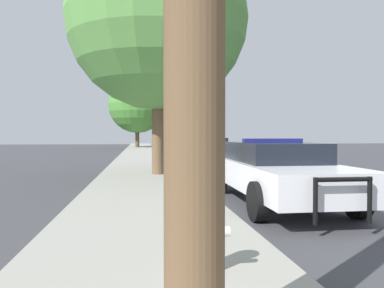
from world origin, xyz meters
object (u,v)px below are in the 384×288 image
object	(u,v)px
police_car	(275,170)
car_background_oncoming	(219,143)
tree_sidewalk_far	(137,104)
fire_hydrant	(199,228)
traffic_light	(178,104)
tree_sidewalk_near	(157,20)

from	to	relation	value
police_car	car_background_oncoming	world-z (taller)	police_car
police_car	tree_sidewalk_far	world-z (taller)	tree_sidewalk_far
police_car	tree_sidewalk_far	size ratio (longest dim) A/B	0.67
fire_hydrant	police_car	bearing A→B (deg)	60.80
fire_hydrant	traffic_light	bearing A→B (deg)	84.72
tree_sidewalk_near	tree_sidewalk_far	bearing A→B (deg)	91.75
tree_sidewalk_near	fire_hydrant	bearing A→B (deg)	-90.28
fire_hydrant	traffic_light	xyz separation A→B (m)	(1.88, 20.35, 2.93)
tree_sidewalk_far	car_background_oncoming	bearing A→B (deg)	-35.94
fire_hydrant	tree_sidewalk_near	size ratio (longest dim) A/B	0.10
fire_hydrant	car_background_oncoming	bearing A→B (deg)	77.63
police_car	car_background_oncoming	xyz separation A→B (m)	(4.81, 28.45, -0.06)
police_car	fire_hydrant	xyz separation A→B (m)	(-2.36, -4.22, -0.15)
tree_sidewalk_far	tree_sidewalk_near	size ratio (longest dim) A/B	0.95
fire_hydrant	tree_sidewalk_far	bearing A→B (deg)	91.25
tree_sidewalk_near	traffic_light	bearing A→B (deg)	80.46
fire_hydrant	car_background_oncoming	xyz separation A→B (m)	(7.17, 32.67, 0.09)
tree_sidewalk_far	tree_sidewalk_near	bearing A→B (deg)	-88.25
fire_hydrant	tree_sidewalk_far	world-z (taller)	tree_sidewalk_far
tree_sidewalk_near	police_car	bearing A→B (deg)	-66.02
tree_sidewalk_far	tree_sidewalk_near	distance (m)	29.07
car_background_oncoming	tree_sidewalk_near	distance (m)	24.78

